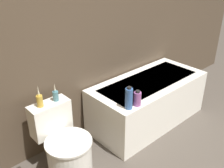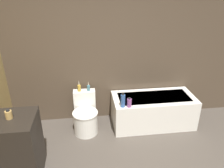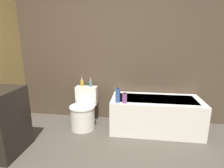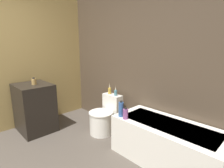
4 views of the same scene
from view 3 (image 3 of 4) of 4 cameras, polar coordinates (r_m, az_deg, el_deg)
wall_back_tiled at (r=3.20m, az=-1.30°, el=10.96°), size 6.40×0.06×2.60m
bathtub at (r=3.04m, az=13.92°, el=-9.51°), size 1.44×0.67×0.55m
toilet at (r=3.10m, az=-9.22°, el=-8.92°), size 0.43×0.58×0.67m
vase_gold at (r=3.18m, az=-9.78°, el=0.44°), size 0.06×0.06×0.21m
vase_silver at (r=3.13m, az=-7.00°, el=0.16°), size 0.05×0.05×0.18m
shampoo_bottle_tall at (r=2.65m, az=1.93°, el=-3.74°), size 0.07×0.07×0.23m
shampoo_bottle_short at (r=2.64m, az=4.09°, el=-4.66°), size 0.07×0.07×0.16m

